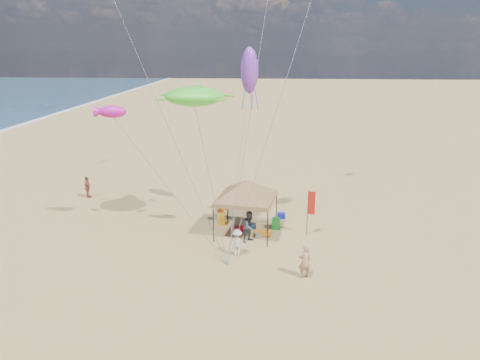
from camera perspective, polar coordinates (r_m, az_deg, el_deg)
The scene contains 18 objects.
ground at distance 23.22m, azimuth -0.52°, elevation -11.68°, with size 280.00×280.00×0.00m, color tan.
canopy_tent at distance 26.26m, azimuth 0.84°, elevation -0.26°, with size 6.44×6.44×4.03m.
feather_flag at distance 26.77m, azimuth 9.17°, elevation -3.32°, with size 0.44×0.05×2.90m.
cooler_red at distance 27.52m, azimuth -0.10°, elevation -6.46°, with size 0.54×0.38×0.38m, color #AD0D1E.
cooler_blue at distance 29.80m, azimuth 5.39°, elevation -4.64°, with size 0.54×0.38×0.38m, color #111891.
bag_navy at distance 27.91m, azimuth 1.42°, elevation -6.13°, with size 0.36×0.36×0.60m, color #0D223A.
bag_orange at distance 30.92m, azimuth -2.35°, elevation -3.78°, with size 0.36×0.36×0.60m, color #CE530B.
chair_green at distance 28.06m, azimuth 4.72°, elevation -5.68°, with size 0.50×0.50×0.70m, color #167921.
chair_yellow at distance 28.68m, azimuth -2.43°, elevation -5.12°, with size 0.50×0.50×0.70m, color gold.
crate_grey at distance 26.86m, azimuth 2.40°, elevation -7.20°, with size 0.34×0.30×0.28m, color gray.
beach_cart at distance 27.10m, azimuth 3.16°, elevation -6.84°, with size 0.90×0.50×0.24m, color orange.
person_near_a at distance 22.41m, azimuth 8.43°, elevation -10.43°, with size 0.65×0.43×1.78m, color tan.
person_near_b at distance 26.02m, azimuth 1.29°, elevation -6.05°, with size 0.93×0.72×1.91m, color #3B4651.
person_near_c at distance 24.42m, azimuth -0.38°, elevation -8.14°, with size 1.00×0.57×1.54m, color beige.
person_far_a at distance 35.43m, azimuth -19.24°, elevation -0.87°, with size 0.99×0.41×1.70m, color #A0453D.
turtle_kite at distance 25.83m, azimuth -6.02°, elevation 10.76°, with size 3.39×2.71×1.13m, color #48EE33.
fish_kite at distance 26.45m, azimuth -16.27°, elevation 8.53°, with size 1.63×0.81×0.72m, color #D615AC.
squid_kite at distance 27.65m, azimuth 1.24°, elevation 14.06°, with size 1.09×1.09×2.82m, color purple.
Camera 1 is at (1.59, -20.31, 11.15)m, focal length 32.79 mm.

